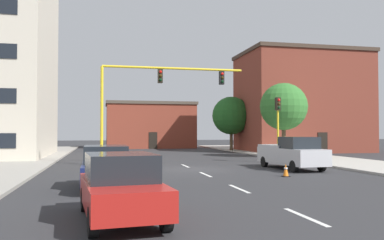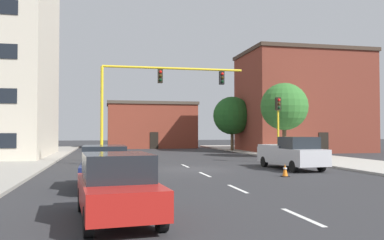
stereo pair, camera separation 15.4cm
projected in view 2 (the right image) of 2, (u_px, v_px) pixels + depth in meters
name	position (u px, v px, depth m)	size (l,w,h in m)	color
ground_plane	(193.00, 169.00, 24.69)	(160.00, 160.00, 0.00)	#2D2D30
sidewalk_left	(15.00, 162.00, 30.05)	(6.00, 56.00, 0.14)	#9E998E
sidewalk_right	(307.00, 157.00, 34.97)	(6.00, 56.00, 0.14)	#B2ADA3
lane_stripe_seg_0	(302.00, 217.00, 11.00)	(0.16, 2.40, 0.01)	silver
lane_stripe_seg_1	(237.00, 189.00, 16.38)	(0.16, 2.40, 0.01)	silver
lane_stripe_seg_2	(205.00, 174.00, 21.75)	(0.16, 2.40, 0.01)	silver
lane_stripe_seg_3	(185.00, 166.00, 27.13)	(0.16, 2.40, 0.01)	silver
building_brick_center	(151.00, 125.00, 56.87)	(12.18, 7.68, 6.31)	brown
building_row_right	(302.00, 102.00, 46.37)	(13.66, 9.34, 11.33)	brown
traffic_signal_gantry	(124.00, 131.00, 27.71)	(10.83, 1.20, 6.83)	yellow
traffic_light_pole_right	(278.00, 115.00, 29.60)	(0.32, 0.47, 4.80)	yellow
tree_right_mid	(284.00, 107.00, 35.98)	(4.21, 4.21, 6.62)	brown
tree_right_far	(232.00, 116.00, 46.47)	(4.35, 4.35, 6.29)	brown
pickup_truck_silver	(292.00, 153.00, 24.80)	(2.38, 5.53, 1.99)	#BCBCC1
sedan_navy_near_left	(104.00, 167.00, 16.51)	(1.94, 4.53, 1.74)	navy
sedan_red_mid_left	(117.00, 186.00, 10.64)	(2.29, 4.66, 1.74)	#B21E19
traffic_cone_roadside_a	(140.00, 165.00, 24.25)	(0.36, 0.36, 0.60)	black
traffic_cone_roadside_b	(285.00, 170.00, 20.71)	(0.36, 0.36, 0.67)	black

